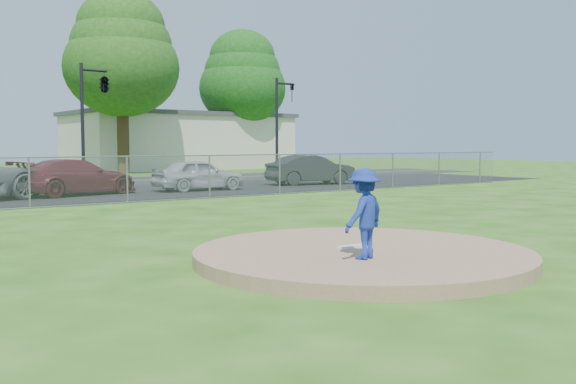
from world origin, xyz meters
The scene contains 15 objects.
ground centered at (0.00, 10.00, 0.00)m, with size 120.00×120.00×0.00m, color #265412.
pitchers_mound centered at (0.00, 0.00, 0.10)m, with size 5.40×5.40×0.20m, color #926E50.
pitching_rubber centered at (0.00, 0.20, 0.22)m, with size 0.60×0.15×0.04m, color white.
chain_link_fence centered at (0.00, 12.00, 0.75)m, with size 40.00×0.06×1.50m, color gray.
parking_lot centered at (0.00, 16.50, 0.01)m, with size 50.00×8.00×0.01m, color black.
street centered at (0.00, 24.00, 0.00)m, with size 60.00×7.00×0.01m, color #232326.
commercial_building centered at (16.00, 38.00, 2.16)m, with size 16.40×9.40×4.30m.
tree_right centered at (9.00, 32.00, 7.65)m, with size 7.28×7.28×11.63m.
tree_far_right centered at (20.00, 35.00, 7.06)m, with size 6.72×6.72×10.74m.
traffic_signal_center centered at (3.97, 22.00, 4.61)m, with size 1.42×2.48×5.60m.
traffic_signal_right centered at (14.24, 22.00, 3.36)m, with size 1.28×0.20×5.60m.
pitcher centered at (-0.58, -0.65, 0.87)m, with size 0.86×0.49×1.33m, color navy.
parked_car_darkred centered at (0.74, 16.18, 0.67)m, with size 1.86×4.57×1.33m, color maroon.
parked_car_pearl centered at (5.56, 15.66, 0.65)m, with size 1.51×3.76×1.28m, color silver.
parked_car_charcoal centered at (11.68, 15.98, 0.70)m, with size 1.46×4.17×1.38m, color #232326.
Camera 1 is at (-7.01, -7.48, 1.88)m, focal length 40.00 mm.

